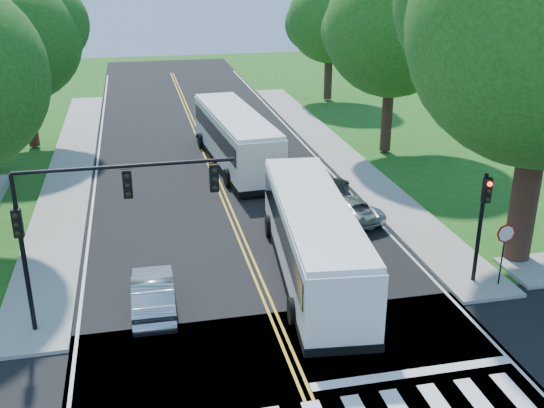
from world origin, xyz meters
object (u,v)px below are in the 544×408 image
object	(u,v)px
signal_nw	(93,210)
dark_sedan	(333,190)
suv	(346,208)
bus_follow	(235,137)
signal_ne	(482,214)
hatchback	(153,293)
bus_lead	(313,236)

from	to	relation	value
signal_nw	dark_sedan	size ratio (longest dim) A/B	1.69
suv	bus_follow	bearing A→B (deg)	-85.44
signal_nw	signal_ne	bearing A→B (deg)	0.05
signal_ne	hatchback	world-z (taller)	signal_ne
signal_ne	suv	size ratio (longest dim) A/B	1.04
bus_lead	suv	distance (m)	6.09
signal_nw	suv	distance (m)	13.94
bus_lead	dark_sedan	xyz separation A→B (m)	(3.27, 7.58, -1.03)
signal_ne	hatchback	distance (m)	12.58
bus_follow	suv	distance (m)	10.56
dark_sedan	bus_lead	bearing A→B (deg)	84.31
hatchback	bus_follow	bearing A→B (deg)	-108.14
bus_lead	dark_sedan	distance (m)	8.32
bus_lead	bus_follow	bearing A→B (deg)	-81.57
bus_lead	suv	world-z (taller)	bus_lead
bus_follow	hatchback	xyz separation A→B (m)	(-5.71, -16.45, -1.01)
signal_nw	signal_ne	size ratio (longest dim) A/B	1.62
hatchback	suv	size ratio (longest dim) A/B	1.00
bus_lead	hatchback	bearing A→B (deg)	19.58
bus_lead	suv	bearing A→B (deg)	-115.82
signal_ne	bus_follow	xyz separation A→B (m)	(-6.64, 17.12, -1.24)
bus_lead	signal_nw	bearing A→B (deg)	21.30
dark_sedan	signal_nw	bearing A→B (deg)	58.49
suv	dark_sedan	bearing A→B (deg)	-109.62
suv	signal_ne	bearing A→B (deg)	94.25
bus_lead	bus_follow	world-z (taller)	bus_follow
signal_ne	bus_follow	size ratio (longest dim) A/B	0.35
signal_ne	dark_sedan	xyz separation A→B (m)	(-2.70, 9.80, -2.34)
signal_ne	bus_follow	bearing A→B (deg)	111.21
signal_nw	signal_ne	xyz separation A→B (m)	(14.06, 0.01, -1.41)
signal_nw	signal_ne	distance (m)	14.13
signal_ne	hatchback	bearing A→B (deg)	176.93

